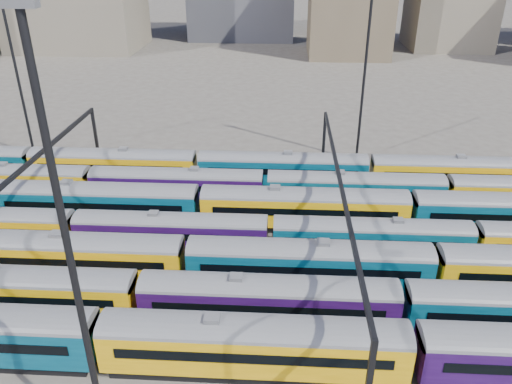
# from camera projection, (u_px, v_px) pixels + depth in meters

# --- Properties ---
(ground) EXTENTS (500.00, 500.00, 0.00)m
(ground) POSITION_uv_depth(u_px,v_px,m) (232.00, 252.00, 48.83)
(ground) COLOR #443E3A
(ground) RESTS_ON ground
(rake_0) EXTENTS (107.48, 3.15, 5.31)m
(rake_0) POSITION_uv_depth(u_px,v_px,m) (254.00, 341.00, 34.04)
(rake_0) COLOR black
(rake_0) RESTS_ON ground
(rake_1) EXTENTS (122.37, 2.98, 5.02)m
(rake_1) POSITION_uv_depth(u_px,v_px,m) (138.00, 292.00, 39.06)
(rake_1) COLOR black
(rake_1) RESTS_ON ground
(rake_2) EXTENTS (106.35, 3.11, 5.25)m
(rake_2) POSITION_uv_depth(u_px,v_px,m) (309.00, 260.00, 42.76)
(rake_2) COLOR black
(rake_2) RESTS_ON ground
(rake_3) EXTENTS (133.38, 2.79, 4.68)m
(rake_3) POSITION_uv_depth(u_px,v_px,m) (171.00, 228.00, 48.03)
(rake_3) COLOR black
(rake_3) RESTS_ON ground
(rake_4) EXTENTS (108.66, 3.18, 5.37)m
(rake_4) POSITION_uv_depth(u_px,v_px,m) (304.00, 204.00, 51.66)
(rake_4) COLOR black
(rake_4) RESTS_ON ground
(rake_5) EXTENTS (100.40, 2.94, 4.95)m
(rake_5) POSITION_uv_depth(u_px,v_px,m) (355.00, 186.00, 55.91)
(rake_5) COLOR black
(rake_5) RESTS_ON ground
(rake_6) EXTENTS (125.34, 3.06, 5.15)m
(rake_6) POSITION_uv_depth(u_px,v_px,m) (369.00, 168.00, 60.20)
(rake_6) COLOR black
(rake_6) RESTS_ON ground
(gantry_1) EXTENTS (0.35, 40.35, 8.03)m
(gantry_1) POSITION_uv_depth(u_px,v_px,m) (18.00, 184.00, 46.82)
(gantry_1) COLOR black
(gantry_1) RESTS_ON ground
(gantry_2) EXTENTS (0.35, 40.35, 8.03)m
(gantry_2) POSITION_uv_depth(u_px,v_px,m) (340.00, 192.00, 45.26)
(gantry_2) COLOR black
(gantry_2) RESTS_ON ground
(mast_1) EXTENTS (1.40, 0.50, 25.60)m
(mast_1) POSITION_uv_depth(u_px,v_px,m) (13.00, 57.00, 63.72)
(mast_1) COLOR black
(mast_1) RESTS_ON ground
(mast_2) EXTENTS (1.40, 0.50, 25.60)m
(mast_2) POSITION_uv_depth(u_px,v_px,m) (70.00, 259.00, 23.19)
(mast_2) COLOR black
(mast_2) RESTS_ON ground
(mast_3) EXTENTS (1.40, 0.50, 25.60)m
(mast_3) POSITION_uv_depth(u_px,v_px,m) (366.00, 58.00, 63.17)
(mast_3) COLOR black
(mast_3) RESTS_ON ground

